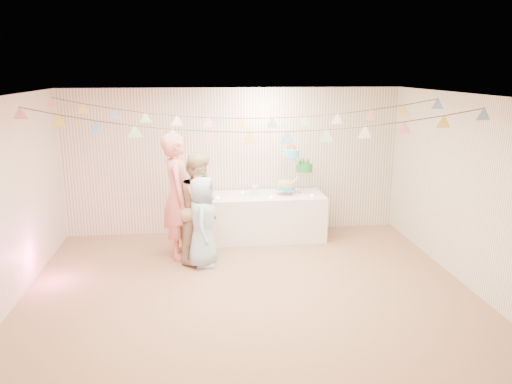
{
  "coord_description": "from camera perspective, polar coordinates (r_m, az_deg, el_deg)",
  "views": [
    {
      "loc": [
        -0.62,
        -6.29,
        2.93
      ],
      "look_at": [
        0.2,
        0.8,
        1.15
      ],
      "focal_mm": 35.0,
      "sensor_mm": 36.0,
      "label": 1
    }
  ],
  "objects": [
    {
      "name": "person_adult_a",
      "position": [
        7.85,
        -8.92,
        -0.5
      ],
      "size": [
        0.52,
        0.75,
        1.97
      ],
      "primitive_type": "imported",
      "rotation": [
        0.0,
        0.0,
        1.64
      ],
      "color": "#CC706B",
      "rests_on": "floor"
    },
    {
      "name": "cake_top_tier",
      "position": [
        8.63,
        4.09,
        3.59
      ],
      "size": [
        0.25,
        0.25,
        0.19
      ],
      "primitive_type": null,
      "color": "#48C3E4",
      "rests_on": "cake_stand"
    },
    {
      "name": "cake_bottom",
      "position": [
        8.7,
        3.48,
        0.05
      ],
      "size": [
        0.31,
        0.31,
        0.15
      ],
      "primitive_type": null,
      "color": "#2AB7C6",
      "rests_on": "cake_stand"
    },
    {
      "name": "floor",
      "position": [
        6.97,
        -0.9,
        -10.87
      ],
      "size": [
        6.0,
        6.0,
        0.0
      ],
      "primitive_type": "plane",
      "color": "#836047",
      "rests_on": "ground"
    },
    {
      "name": "cake_middle",
      "position": [
        8.84,
        5.44,
        2.04
      ],
      "size": [
        0.27,
        0.27,
        0.22
      ],
      "primitive_type": null,
      "color": "#1B7E31",
      "rests_on": "cake_stand"
    },
    {
      "name": "tealight_3",
      "position": [
        8.92,
        2.91,
        0.19
      ],
      "size": [
        0.04,
        0.04,
        0.03
      ],
      "primitive_type": "cylinder",
      "color": "#FFD88C",
      "rests_on": "table"
    },
    {
      "name": "ceiling",
      "position": [
        6.33,
        -0.99,
        11.01
      ],
      "size": [
        6.0,
        6.0,
        0.0
      ],
      "primitive_type": "plane",
      "color": "silver",
      "rests_on": "ground"
    },
    {
      "name": "tealight_0",
      "position": [
        8.45,
        -4.4,
        -0.62
      ],
      "size": [
        0.04,
        0.04,
        0.03
      ],
      "primitive_type": "cylinder",
      "color": "#FFD88C",
      "rests_on": "table"
    },
    {
      "name": "front_wall",
      "position": [
        4.17,
        2.5,
        -9.0
      ],
      "size": [
        6.0,
        6.0,
        0.0
      ],
      "primitive_type": "plane",
      "color": "silver",
      "rests_on": "ground"
    },
    {
      "name": "person_adult_b",
      "position": [
        7.7,
        -6.35,
        -1.78
      ],
      "size": [
        0.93,
        1.02,
        1.69
      ],
      "primitive_type": "imported",
      "rotation": [
        0.0,
        0.0,
        1.12
      ],
      "color": "tan",
      "rests_on": "floor"
    },
    {
      "name": "left_wall",
      "position": [
        6.92,
        -26.5,
        -1.12
      ],
      "size": [
        5.0,
        5.0,
        0.0
      ],
      "primitive_type": "plane",
      "color": "silver",
      "rests_on": "ground"
    },
    {
      "name": "posy",
      "position": [
        8.68,
        -0.1,
        0.03
      ],
      "size": [
        0.15,
        0.15,
        0.17
      ],
      "primitive_type": null,
      "color": "white",
      "rests_on": "table"
    },
    {
      "name": "bunting_front",
      "position": [
        6.15,
        -0.79,
        8.31
      ],
      "size": [
        5.6,
        0.9,
        0.36
      ],
      "primitive_type": null,
      "color": "#72A5E5",
      "rests_on": "ceiling"
    },
    {
      "name": "cake_stand",
      "position": [
        8.71,
        4.41,
        2.19
      ],
      "size": [
        0.72,
        0.42,
        0.8
      ],
      "primitive_type": null,
      "color": "silver",
      "rests_on": "table"
    },
    {
      "name": "right_wall",
      "position": [
        7.44,
        22.73,
        0.24
      ],
      "size": [
        5.0,
        5.0,
        0.0
      ],
      "primitive_type": "plane",
      "color": "silver",
      "rests_on": "ground"
    },
    {
      "name": "tealight_1",
      "position": [
        8.79,
        -1.56,
        0.0
      ],
      "size": [
        0.04,
        0.04,
        0.03
      ],
      "primitive_type": "cylinder",
      "color": "#FFD88C",
      "rests_on": "table"
    },
    {
      "name": "table",
      "position": [
        8.77,
        0.85,
        -2.81
      ],
      "size": [
        2.1,
        0.84,
        0.79
      ],
      "primitive_type": "cube",
      "color": "white",
      "rests_on": "floor"
    },
    {
      "name": "tealight_4",
      "position": [
        8.63,
        6.42,
        -0.36
      ],
      "size": [
        0.04,
        0.04,
        0.03
      ],
      "primitive_type": "cylinder",
      "color": "#FFD88C",
      "rests_on": "table"
    },
    {
      "name": "back_wall",
      "position": [
        8.96,
        -2.52,
        3.51
      ],
      "size": [
        6.0,
        6.0,
        0.0
      ],
      "primitive_type": "plane",
      "color": "silver",
      "rests_on": "ground"
    },
    {
      "name": "platter",
      "position": [
        8.57,
        -2.1,
        -0.67
      ],
      "size": [
        0.34,
        0.34,
        0.02
      ],
      "primitive_type": "cylinder",
      "color": "white",
      "rests_on": "table"
    },
    {
      "name": "person_child",
      "position": [
        7.52,
        -6.13,
        -3.41
      ],
      "size": [
        0.51,
        0.72,
        1.38
      ],
      "primitive_type": "imported",
      "rotation": [
        0.0,
        0.0,
        1.47
      ],
      "color": "#8EB2CA",
      "rests_on": "floor"
    },
    {
      "name": "tealight_2",
      "position": [
        8.46,
        1.72,
        -0.56
      ],
      "size": [
        0.04,
        0.04,
        0.03
      ],
      "primitive_type": "cylinder",
      "color": "#FFD88C",
      "rests_on": "table"
    },
    {
      "name": "bunting_back",
      "position": [
        7.44,
        -1.82,
        9.52
      ],
      "size": [
        5.6,
        1.1,
        0.4
      ],
      "primitive_type": null,
      "color": "pink",
      "rests_on": "ceiling"
    }
  ]
}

